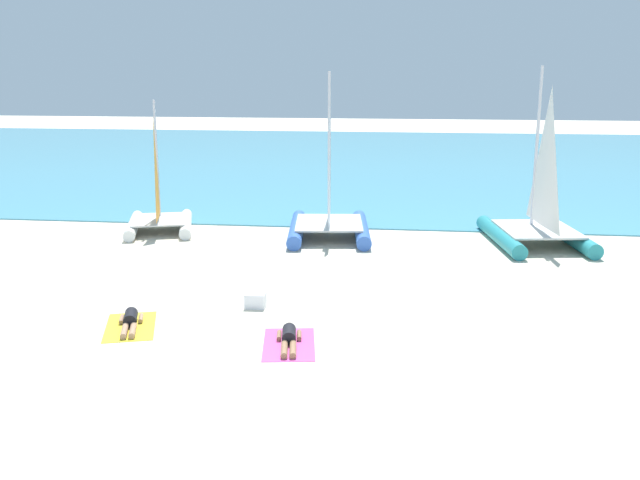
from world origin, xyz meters
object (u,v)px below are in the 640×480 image
Objects in this scene: sailboat_blue at (329,213)px; sunbather_left at (130,320)px; sailboat_white at (159,212)px; towel_left at (130,327)px; sailboat_teal at (537,219)px; sunbather_right at (289,338)px; towel_right at (289,344)px; cooler_box at (255,300)px.

sunbather_left is at bearing -117.11° from sailboat_blue.
sailboat_white is 2.45× the size of towel_left.
sunbather_right is (-6.77, -9.72, -0.74)m from sailboat_teal.
sunbather_left is 3.84m from sunbather_right.
towel_left is at bearing -90.79° from sailboat_white.
towel_right is 1.21× the size of sunbather_right.
towel_right is at bearing -62.13° from cooler_box.
sunbather_left is at bearing -147.92° from cooler_box.
sailboat_white is at bearing 171.80° from sailboat_blue.
sunbather_right is (3.79, -0.61, 0.00)m from sunbather_left.
towel_left is 1.00× the size of towel_right.
towel_left is 3.80× the size of cooler_box.
sailboat_teal is 3.07× the size of towel_right.
sailboat_blue is 11.30× the size of cooler_box.
towel_left is at bearing 163.13° from sunbather_right.
sailboat_white is 12.04m from sunbather_right.
sailboat_white is 10.00m from towel_left.
sailboat_teal is 3.79× the size of sunbather_left.
towel_left is at bearing 170.74° from towel_right.
towel_left is 3.83m from towel_right.
sailboat_white reaches higher than towel_right.
cooler_box is at bearing -145.48° from sailboat_teal.
sunbather_left and sunbather_right have the same top height.
sailboat_blue is at bearing 82.74° from sunbather_right.
cooler_box is at bearing 109.80° from sunbather_right.
sunbather_left is (-10.56, -9.10, -0.74)m from sailboat_teal.
sailboat_white is 9.93m from sunbather_left.
cooler_box is (2.59, 1.62, 0.05)m from sunbather_left.
sailboat_teal is 11.87m from sunbather_right.
sunbather_left is 0.81× the size of towel_right.
sailboat_white is at bearing 105.44° from towel_left.
sailboat_white is at bearing 88.11° from sunbather_left.
sailboat_white is 12.11m from towel_right.
sailboat_blue is 9.98m from sunbather_right.
sunbather_left is at bearing 169.85° from towel_right.
sunbather_right is (6.43, -10.17, -0.56)m from sailboat_white.
sailboat_blue is at bearing 91.35° from towel_right.
towel_left is 3.07m from cooler_box.
towel_right is 2.61m from cooler_box.
towel_right is at bearing -74.05° from sailboat_white.
sailboat_blue reaches higher than towel_right.
sailboat_teal reaches higher than sailboat_white.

